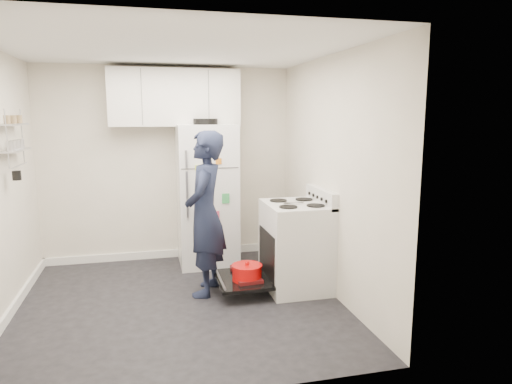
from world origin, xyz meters
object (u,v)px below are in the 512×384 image
object	(u,v)px
electric_range	(295,247)
open_oven_door	(245,275)
refrigerator	(207,194)
person	(205,214)

from	to	relation	value
electric_range	open_oven_door	size ratio (longest dim) A/B	1.57
open_oven_door	refrigerator	xyz separation A→B (m)	(-0.24, 1.13, 0.69)
refrigerator	person	world-z (taller)	refrigerator
open_oven_door	person	world-z (taller)	person
refrigerator	person	bearing A→B (deg)	-98.69
person	open_oven_door	bearing A→B (deg)	91.61
refrigerator	person	size ratio (longest dim) A/B	1.06
open_oven_door	refrigerator	world-z (taller)	refrigerator
electric_range	refrigerator	distance (m)	1.43
open_oven_door	person	xyz separation A→B (m)	(-0.39, 0.13, 0.67)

